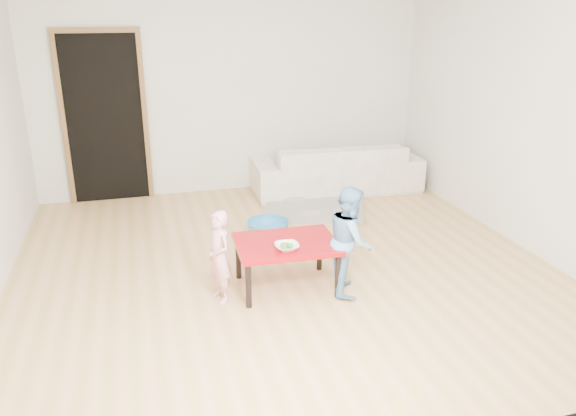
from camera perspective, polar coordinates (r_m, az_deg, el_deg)
name	(u,v)px	position (r m, az deg, el deg)	size (l,w,h in m)	color
floor	(282,265)	(5.43, -0.56, -5.77)	(5.00, 5.00, 0.01)	tan
back_wall	(232,92)	(7.41, -5.67, 11.65)	(5.00, 0.02, 2.60)	beige
right_wall	(524,117)	(6.13, 22.88, 8.47)	(0.02, 5.00, 2.60)	beige
doorway	(105,120)	(7.34, -18.09, 8.52)	(1.02, 0.08, 2.11)	brown
sofa	(336,167)	(7.52, 4.89, 4.16)	(2.21, 0.86, 0.64)	white
cushion	(316,160)	(7.22, 2.86, 4.90)	(0.48, 0.43, 0.13)	orange
red_table	(286,265)	(4.93, -0.16, -5.78)	(0.87, 0.65, 0.43)	#97080E
bowl	(287,247)	(4.68, -0.12, -3.96)	(0.20, 0.20, 0.05)	white
broccoli	(287,246)	(4.68, -0.12, -3.92)	(0.12, 0.12, 0.06)	#2D5919
child_pink	(219,257)	(4.68, -7.00, -4.94)	(0.29, 0.19, 0.79)	#FF7485
child_blue	(350,240)	(4.80, 6.33, -3.27)	(0.46, 0.36, 0.95)	#568DC7
basin	(268,227)	(6.13, -2.03, -1.96)	(0.46, 0.46, 0.14)	teal
blanket	(315,207)	(6.86, 2.78, 0.07)	(1.17, 0.97, 0.06)	#A39F8F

